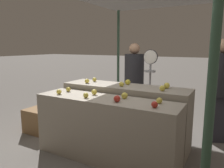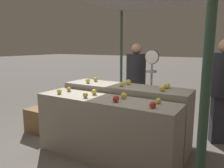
# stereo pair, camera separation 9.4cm
# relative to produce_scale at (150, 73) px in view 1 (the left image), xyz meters

# --- Properties ---
(ground_plane) EXTENTS (60.00, 60.00, 0.00)m
(ground_plane) POSITION_rel_produce_scale_xyz_m (-0.18, -1.29, -1.11)
(ground_plane) COLOR #66605B
(display_counter_front) EXTENTS (2.08, 0.55, 0.89)m
(display_counter_front) POSITION_rel_produce_scale_xyz_m (-0.18, -1.29, -0.66)
(display_counter_front) COLOR gray
(display_counter_front) RESTS_ON ground_plane
(display_counter_back) EXTENTS (2.08, 0.55, 0.98)m
(display_counter_back) POSITION_rel_produce_scale_xyz_m (-0.18, -0.69, -0.62)
(display_counter_back) COLOR gray
(display_counter_back) RESTS_ON ground_plane
(apple_front_0) EXTENTS (0.08, 0.08, 0.08)m
(apple_front_0) POSITION_rel_produce_scale_xyz_m (-0.92, -1.41, -0.18)
(apple_front_0) COLOR yellow
(apple_front_0) RESTS_ON display_counter_front
(apple_front_1) EXTENTS (0.07, 0.07, 0.07)m
(apple_front_1) POSITION_rel_produce_scale_xyz_m (-0.43, -1.40, -0.18)
(apple_front_1) COLOR gold
(apple_front_1) RESTS_ON display_counter_front
(apple_front_2) EXTENTS (0.09, 0.09, 0.09)m
(apple_front_2) POSITION_rel_produce_scale_xyz_m (0.06, -1.39, -0.17)
(apple_front_2) COLOR #AD281E
(apple_front_2) RESTS_ON display_counter_front
(apple_front_3) EXTENTS (0.08, 0.08, 0.08)m
(apple_front_3) POSITION_rel_produce_scale_xyz_m (0.56, -1.41, -0.18)
(apple_front_3) COLOR #AD281E
(apple_front_3) RESTS_ON display_counter_front
(apple_front_4) EXTENTS (0.07, 0.07, 0.07)m
(apple_front_4) POSITION_rel_produce_scale_xyz_m (-0.93, -1.19, -0.18)
(apple_front_4) COLOR gold
(apple_front_4) RESTS_ON display_counter_front
(apple_front_5) EXTENTS (0.08, 0.08, 0.08)m
(apple_front_5) POSITION_rel_produce_scale_xyz_m (-0.44, -1.18, -0.18)
(apple_front_5) COLOR yellow
(apple_front_5) RESTS_ON display_counter_front
(apple_front_6) EXTENTS (0.09, 0.09, 0.09)m
(apple_front_6) POSITION_rel_produce_scale_xyz_m (0.06, -1.18, -0.17)
(apple_front_6) COLOR gold
(apple_front_6) RESTS_ON display_counter_front
(apple_front_7) EXTENTS (0.08, 0.08, 0.08)m
(apple_front_7) POSITION_rel_produce_scale_xyz_m (0.55, -1.19, -0.18)
(apple_front_7) COLOR gold
(apple_front_7) RESTS_ON display_counter_front
(apple_back_0) EXTENTS (0.08, 0.08, 0.08)m
(apple_back_0) POSITION_rel_produce_scale_xyz_m (-0.84, -0.80, -0.10)
(apple_back_0) COLOR yellow
(apple_back_0) RESTS_ON display_counter_back
(apple_back_1) EXTENTS (0.08, 0.08, 0.08)m
(apple_back_1) POSITION_rel_produce_scale_xyz_m (-0.18, -0.79, -0.10)
(apple_back_1) COLOR gold
(apple_back_1) RESTS_ON display_counter_back
(apple_back_2) EXTENTS (0.08, 0.08, 0.08)m
(apple_back_2) POSITION_rel_produce_scale_xyz_m (0.47, -0.81, -0.09)
(apple_back_2) COLOR gold
(apple_back_2) RESTS_ON display_counter_back
(apple_back_3) EXTENTS (0.07, 0.07, 0.07)m
(apple_back_3) POSITION_rel_produce_scale_xyz_m (-0.83, -0.59, -0.10)
(apple_back_3) COLOR gold
(apple_back_3) RESTS_ON display_counter_back
(apple_back_4) EXTENTS (0.09, 0.09, 0.09)m
(apple_back_4) POSITION_rel_produce_scale_xyz_m (-0.17, -0.59, -0.09)
(apple_back_4) COLOR gold
(apple_back_4) RESTS_ON display_counter_back
(apple_back_5) EXTENTS (0.09, 0.09, 0.09)m
(apple_back_5) POSITION_rel_produce_scale_xyz_m (0.48, -0.59, -0.09)
(apple_back_5) COLOR gold
(apple_back_5) RESTS_ON display_counter_back
(produce_scale) EXTENTS (0.26, 0.20, 1.54)m
(produce_scale) POSITION_rel_produce_scale_xyz_m (0.00, 0.00, 0.00)
(produce_scale) COLOR #99999E
(produce_scale) RESTS_ON ground_plane
(person_vendor_at_scale) EXTENTS (0.40, 0.40, 1.66)m
(person_vendor_at_scale) POSITION_rel_produce_scale_xyz_m (-0.45, 0.30, -0.16)
(person_vendor_at_scale) COLOR #2D2D38
(person_vendor_at_scale) RESTS_ON ground_plane
(person_customer_left) EXTENTS (0.50, 0.50, 1.72)m
(person_customer_left) POSITION_rel_produce_scale_xyz_m (1.16, 0.15, -0.12)
(person_customer_left) COLOR #2D2D38
(person_customer_left) RESTS_ON ground_plane
(wooden_crate_side) EXTENTS (0.44, 0.44, 0.44)m
(wooden_crate_side) POSITION_rel_produce_scale_xyz_m (-1.81, -1.03, -0.89)
(wooden_crate_side) COLOR olive
(wooden_crate_side) RESTS_ON ground_plane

